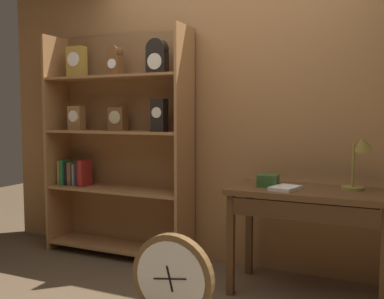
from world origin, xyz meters
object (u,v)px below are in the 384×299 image
(round_clock_large, at_px, (172,279))
(toolbox_small, at_px, (268,181))
(bookshelf, at_px, (117,141))
(desk_lamp, at_px, (359,157))
(workbench, at_px, (308,205))
(open_repair_manual, at_px, (285,188))

(round_clock_large, bearing_deg, toolbox_small, 63.66)
(bookshelf, height_order, desk_lamp, bookshelf)
(round_clock_large, bearing_deg, workbench, 49.15)
(workbench, bearing_deg, toolbox_small, -179.94)
(workbench, xyz_separation_m, open_repair_manual, (-0.15, -0.08, 0.12))
(desk_lamp, height_order, toolbox_small, desk_lamp)
(bookshelf, xyz_separation_m, open_repair_manual, (1.62, -0.32, -0.27))
(workbench, distance_m, open_repair_manual, 0.20)
(desk_lamp, distance_m, round_clock_large, 1.51)
(bookshelf, relative_size, desk_lamp, 5.11)
(round_clock_large, bearing_deg, desk_lamp, 41.44)
(bookshelf, height_order, workbench, bookshelf)
(bookshelf, height_order, toolbox_small, bookshelf)
(workbench, xyz_separation_m, desk_lamp, (0.32, 0.10, 0.34))
(desk_lamp, distance_m, toolbox_small, 0.65)
(workbench, distance_m, toolbox_small, 0.33)
(open_repair_manual, bearing_deg, bookshelf, -176.41)
(toolbox_small, bearing_deg, bookshelf, 170.69)
(open_repair_manual, height_order, round_clock_large, open_repair_manual)
(open_repair_manual, distance_m, round_clock_large, 1.01)
(open_repair_manual, bearing_deg, toolbox_small, 167.00)
(workbench, bearing_deg, desk_lamp, 17.11)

